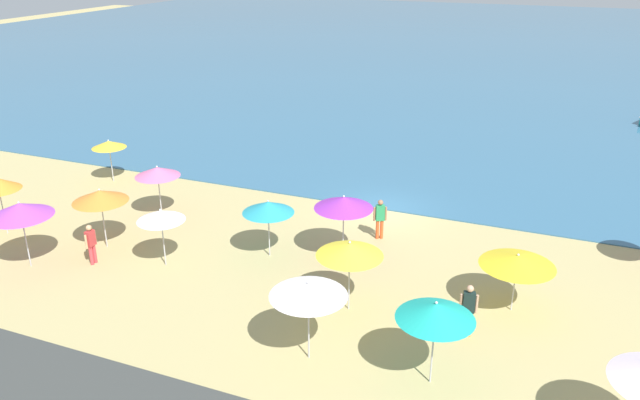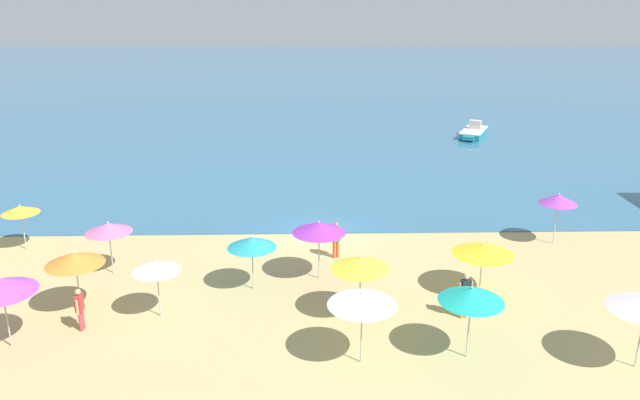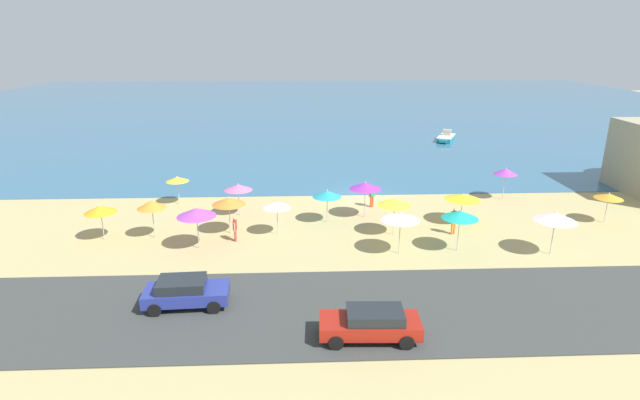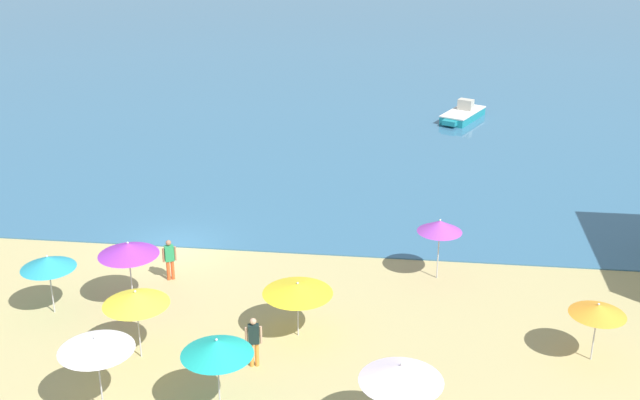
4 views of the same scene
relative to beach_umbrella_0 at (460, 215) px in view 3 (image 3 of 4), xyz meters
The scene contains 25 objects.
ground_plane 12.55m from the beach_umbrella_0, 112.85° to the left, with size 160.00×160.00×0.00m, color tan.
sea 66.57m from the beach_umbrella_0, 94.13° to the left, with size 150.00×110.00×0.05m, color #326283.
coastal_road 8.51m from the beach_umbrella_0, 125.78° to the right, with size 80.00×8.00×0.06m, color #383B39.
beach_umbrella_0 is the anchor object (origin of this frame).
beach_umbrella_1 5.50m from the beach_umbrella_0, ahead, with size 2.42×2.42×2.71m.
beach_umbrella_2 12.64m from the beach_umbrella_0, 20.34° to the left, with size 1.89×1.89×2.18m.
beach_umbrella_3 22.35m from the beach_umbrella_0, behind, with size 2.01×2.01×2.37m.
beach_umbrella_4 4.38m from the beach_umbrella_0, 141.37° to the left, with size 2.24×2.24×2.56m.
beach_umbrella_5 5.07m from the beach_umbrella_0, 70.14° to the left, with size 2.50×2.50×2.13m.
beach_umbrella_6 7.90m from the beach_umbrella_0, 128.30° to the left, with size 2.29×2.29×2.65m.
beach_umbrella_7 11.46m from the beach_umbrella_0, 164.53° to the left, with size 1.82×1.82×2.36m.
beach_umbrella_8 9.29m from the beach_umbrella_0, 145.49° to the left, with size 2.03×2.03×2.39m.
beach_umbrella_9 15.60m from the beach_umbrella_0, 153.56° to the left, with size 2.01×2.01×2.41m.
beach_umbrella_10 14.60m from the beach_umbrella_0, 166.28° to the left, with size 2.20×2.20×2.55m.
beach_umbrella_11 3.64m from the beach_umbrella_0, behind, with size 2.29×2.29×2.61m.
beach_umbrella_12 19.23m from the beach_umbrella_0, behind, with size 1.85×1.85×2.60m.
beach_umbrella_13 15.84m from the beach_umbrella_0, behind, with size 2.38×2.38×2.69m.
beach_umbrella_14 11.90m from the beach_umbrella_0, 55.60° to the left, with size 1.81×1.81×2.62m.
beach_umbrella_15 21.31m from the beach_umbrella_0, 152.81° to the left, with size 1.74×1.74×2.26m.
bather_0 9.42m from the beach_umbrella_0, 115.84° to the left, with size 0.52×0.36×1.75m.
bather_1 13.92m from the beach_umbrella_0, behind, with size 0.22×0.57×1.64m.
bather_2 3.00m from the beach_umbrella_0, 78.41° to the left, with size 0.55×0.30×1.82m.
parked_car_0 16.32m from the beach_umbrella_0, 158.38° to the right, with size 4.08×2.08×1.41m.
parked_car_1 11.34m from the beach_umbrella_0, 125.84° to the right, with size 4.38×1.95×1.37m.
skiff_nearshore 34.37m from the beach_umbrella_0, 75.16° to the left, with size 3.27×4.55×1.31m.
Camera 3 is at (-4.77, -38.95, 12.47)m, focal length 28.00 mm.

